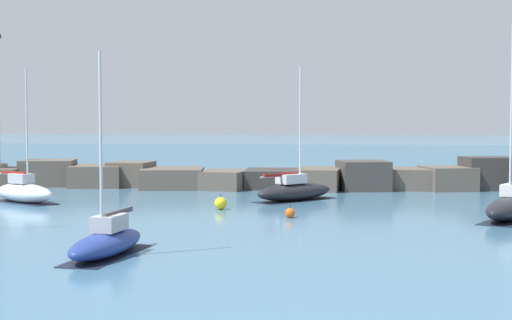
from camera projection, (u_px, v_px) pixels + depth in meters
The scene contains 7 objects.
open_sea_beyond at pixel (305, 155), 117.26m from camera, with size 400.00×116.00×0.01m.
breakwater_jetty at pixel (314, 177), 57.44m from camera, with size 58.92×6.97×2.59m.
sailboat_moored_2 at pixel (107, 241), 28.44m from camera, with size 2.45×5.77×8.10m.
sailboat_moored_4 at pixel (24, 191), 47.41m from camera, with size 5.73×4.48×8.90m.
sailboat_moored_5 at pixel (294, 190), 48.64m from camera, with size 5.97×6.23×9.17m.
mooring_buoy_orange_near at pixel (221, 203), 43.62m from camera, with size 0.76×0.76×0.96m.
mooring_buoy_far_side at pixel (290, 213), 39.83m from camera, with size 0.55×0.55×0.75m.
Camera 1 is at (3.60, -11.33, 5.31)m, focal length 50.00 mm.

